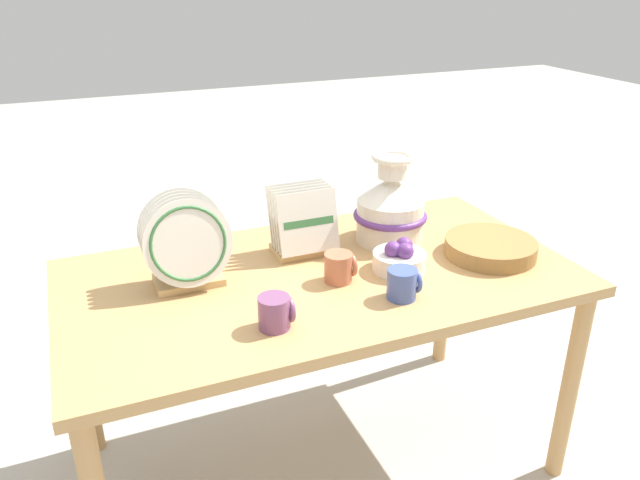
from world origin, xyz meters
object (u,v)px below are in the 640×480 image
dish_rack_round_plates (186,245)px  mug_plum_glaze (276,312)px  wicker_charger_stack (490,248)px  mug_terracotta_glaze (340,267)px  ceramic_vase (390,207)px  fruit_bowl (400,259)px  dish_rack_square_plates (303,226)px  mug_cobalt_glaze (403,284)px

dish_rack_round_plates → mug_plum_glaze: (0.16, -0.32, -0.08)m
wicker_charger_stack → mug_terracotta_glaze: size_ratio=3.19×
ceramic_vase → fruit_bowl: 0.24m
dish_rack_square_plates → dish_rack_round_plates: bearing=-168.2°
wicker_charger_stack → mug_terracotta_glaze: 0.52m
fruit_bowl → mug_terracotta_glaze: bearing=177.7°
ceramic_vase → mug_plum_glaze: ceramic_vase is taller
dish_rack_round_plates → mug_plum_glaze: size_ratio=2.97×
dish_rack_round_plates → wicker_charger_stack: bearing=-10.6°
ceramic_vase → mug_cobalt_glaze: size_ratio=3.30×
dish_rack_square_plates → mug_cobalt_glaze: dish_rack_square_plates is taller
dish_rack_square_plates → wicker_charger_stack: 0.61m
mug_cobalt_glaze → dish_rack_round_plates: bearing=150.1°
mug_cobalt_glaze → fruit_bowl: fruit_bowl is taller
dish_rack_square_plates → wicker_charger_stack: (0.55, -0.26, -0.06)m
mug_plum_glaze → fruit_bowl: size_ratio=0.56×
wicker_charger_stack → fruit_bowl: size_ratio=1.78×
wicker_charger_stack → mug_cobalt_glaze: 0.42m
wicker_charger_stack → mug_terracotta_glaze: (-0.52, 0.03, 0.02)m
wicker_charger_stack → mug_cobalt_glaze: (-0.40, -0.14, 0.02)m
dish_rack_round_plates → fruit_bowl: size_ratio=1.66×
dish_rack_round_plates → mug_cobalt_glaze: 0.63m
dish_rack_square_plates → wicker_charger_stack: dish_rack_square_plates is taller
mug_cobalt_glaze → fruit_bowl: 0.17m
mug_cobalt_glaze → fruit_bowl: size_ratio=0.56×
ceramic_vase → mug_plum_glaze: 0.66m
dish_rack_square_plates → mug_plum_glaze: 0.47m
dish_rack_round_plates → mug_terracotta_glaze: dish_rack_round_plates is taller
ceramic_vase → fruit_bowl: (-0.08, -0.21, -0.08)m
mug_terracotta_glaze → wicker_charger_stack: bearing=-2.9°
ceramic_vase → dish_rack_square_plates: size_ratio=1.38×
mug_cobalt_glaze → mug_terracotta_glaze: 0.20m
mug_plum_glaze → fruit_bowl: fruit_bowl is taller
mug_plum_glaze → dish_rack_round_plates: bearing=116.5°
mug_plum_glaze → fruit_bowl: bearing=19.9°
dish_rack_round_plates → mug_plum_glaze: 0.37m
mug_cobalt_glaze → ceramic_vase: bearing=67.2°
ceramic_vase → mug_terracotta_glaze: ceramic_vase is taller
dish_rack_round_plates → fruit_bowl: bearing=-14.2°
dish_rack_round_plates → mug_terracotta_glaze: (0.42, -0.15, -0.08)m
mug_plum_glaze → fruit_bowl: 0.48m
ceramic_vase → mug_cobalt_glaze: ceramic_vase is taller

